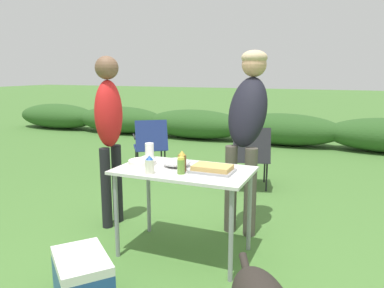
% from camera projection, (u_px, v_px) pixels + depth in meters
% --- Properties ---
extents(ground_plane, '(60.00, 60.00, 0.00)m').
position_uv_depth(ground_plane, '(184.00, 253.00, 3.20)').
color(ground_plane, '#477533').
extents(shrub_hedge, '(14.40, 0.90, 0.66)m').
position_uv_depth(shrub_hedge, '(284.00, 129.00, 7.79)').
color(shrub_hedge, '#2D5623').
rests_on(shrub_hedge, ground).
extents(folding_table, '(1.10, 0.64, 0.74)m').
position_uv_depth(folding_table, '(184.00, 178.00, 3.07)').
color(folding_table, silver).
rests_on(folding_table, ground).
extents(food_tray, '(0.34, 0.23, 0.06)m').
position_uv_depth(food_tray, '(213.00, 169.00, 2.96)').
color(food_tray, '#9E9EA3').
rests_on(food_tray, folding_table).
extents(plate_stack, '(0.24, 0.24, 0.04)m').
position_uv_depth(plate_stack, '(142.00, 162.00, 3.21)').
color(plate_stack, white).
rests_on(plate_stack, folding_table).
extents(mixing_bowl, '(0.23, 0.23, 0.07)m').
position_uv_depth(mixing_bowl, '(177.00, 162.00, 3.14)').
color(mixing_bowl, silver).
rests_on(mixing_bowl, folding_table).
extents(paper_cup_stack, '(0.08, 0.08, 0.14)m').
position_uv_depth(paper_cup_stack, '(149.00, 151.00, 3.43)').
color(paper_cup_stack, white).
rests_on(paper_cup_stack, folding_table).
extents(relish_jar, '(0.06, 0.06, 0.13)m').
position_uv_depth(relish_jar, '(181.00, 166.00, 2.91)').
color(relish_jar, olive).
rests_on(relish_jar, folding_table).
extents(mayo_bottle, '(0.08, 0.08, 0.14)m').
position_uv_depth(mayo_bottle, '(150.00, 165.00, 2.91)').
color(mayo_bottle, silver).
rests_on(mayo_bottle, folding_table).
extents(beer_bottle, '(0.07, 0.07, 0.17)m').
position_uv_depth(beer_bottle, '(182.00, 161.00, 2.97)').
color(beer_bottle, brown).
rests_on(beer_bottle, folding_table).
extents(standing_person_with_beanie, '(0.42, 0.54, 1.72)m').
position_uv_depth(standing_person_with_beanie, '(247.00, 119.00, 3.49)').
color(standing_person_with_beanie, '#4C473D').
rests_on(standing_person_with_beanie, ground).
extents(standing_person_in_gray_fleece, '(0.25, 0.33, 1.67)m').
position_uv_depth(standing_person_in_gray_fleece, '(109.00, 124.00, 3.61)').
color(standing_person_in_gray_fleece, black).
rests_on(standing_person_in_gray_fleece, ground).
extents(camp_chair_green_behind_table, '(0.72, 0.75, 0.83)m').
position_uv_depth(camp_chair_green_behind_table, '(150.00, 143.00, 5.56)').
color(camp_chair_green_behind_table, navy).
rests_on(camp_chair_green_behind_table, ground).
extents(camp_chair_near_hedge, '(0.61, 0.69, 0.83)m').
position_uv_depth(camp_chair_near_hedge, '(251.00, 154.00, 4.85)').
color(camp_chair_near_hedge, '#232328').
rests_on(camp_chair_near_hedge, ground).
extents(cooler_box, '(0.57, 0.55, 0.34)m').
position_uv_depth(cooler_box, '(82.00, 280.00, 2.47)').
color(cooler_box, '#234C93').
rests_on(cooler_box, ground).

